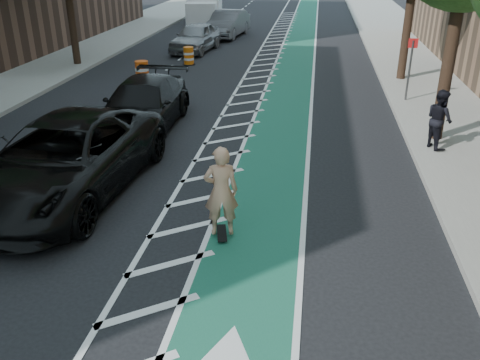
% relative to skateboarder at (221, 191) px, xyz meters
% --- Properties ---
extents(ground, '(120.00, 120.00, 0.00)m').
position_rel_skateboarder_xyz_m(ground, '(-2.30, -1.17, -1.06)').
color(ground, black).
rests_on(ground, ground).
extents(bike_lane, '(2.00, 90.00, 0.01)m').
position_rel_skateboarder_xyz_m(bike_lane, '(0.70, 8.83, -1.06)').
color(bike_lane, '#175040').
rests_on(bike_lane, ground).
extents(buffer_strip, '(1.40, 90.00, 0.01)m').
position_rel_skateboarder_xyz_m(buffer_strip, '(-0.80, 8.83, -1.06)').
color(buffer_strip, silver).
rests_on(buffer_strip, ground).
extents(sidewalk_right, '(5.00, 90.00, 0.15)m').
position_rel_skateboarder_xyz_m(sidewalk_right, '(7.20, 8.83, -0.99)').
color(sidewalk_right, gray).
rests_on(sidewalk_right, ground).
extents(curb_right, '(0.12, 90.00, 0.16)m').
position_rel_skateboarder_xyz_m(curb_right, '(4.75, 8.83, -0.98)').
color(curb_right, gray).
rests_on(curb_right, ground).
extents(curb_left, '(0.12, 90.00, 0.16)m').
position_rel_skateboarder_xyz_m(curb_left, '(-9.35, 8.83, -0.98)').
color(curb_left, gray).
rests_on(curb_left, ground).
extents(sign_post, '(0.35, 0.08, 2.47)m').
position_rel_skateboarder_xyz_m(sign_post, '(5.30, 10.83, 0.29)').
color(sign_post, '#4C4C4C').
rests_on(sign_post, ground).
extents(skateboard, '(0.34, 0.71, 0.09)m').
position_rel_skateboarder_xyz_m(skateboard, '(0.00, 0.00, -0.99)').
color(skateboard, black).
rests_on(skateboard, ground).
extents(skateboarder, '(0.79, 0.61, 1.94)m').
position_rel_skateboarder_xyz_m(skateboarder, '(0.00, 0.00, 0.00)').
color(skateboarder, tan).
rests_on(skateboarder, skateboard).
extents(suv_near, '(3.51, 6.83, 1.84)m').
position_rel_skateboarder_xyz_m(suv_near, '(-4.11, 1.53, -0.14)').
color(suv_near, black).
rests_on(suv_near, ground).
extents(suv_far, '(2.31, 5.55, 1.60)m').
position_rel_skateboarder_xyz_m(suv_far, '(-3.81, 6.51, -0.26)').
color(suv_far, black).
rests_on(suv_far, ground).
extents(car_silver, '(2.46, 4.87, 1.59)m').
position_rel_skateboarder_xyz_m(car_silver, '(-5.14, 20.13, -0.27)').
color(car_silver, gray).
rests_on(car_silver, ground).
extents(car_grey, '(2.44, 5.34, 1.70)m').
position_rel_skateboarder_xyz_m(car_grey, '(-4.18, 25.50, -0.21)').
color(car_grey, '#57575C').
rests_on(car_grey, ground).
extents(pedestrian, '(0.94, 1.03, 1.74)m').
position_rel_skateboarder_xyz_m(pedestrian, '(5.40, 5.68, -0.04)').
color(pedestrian, black).
rests_on(pedestrian, sidewalk_right).
extents(box_truck, '(2.98, 5.66, 2.26)m').
position_rel_skateboarder_xyz_m(box_truck, '(-7.19, 32.21, -0.02)').
color(box_truck, white).
rests_on(box_truck, ground).
extents(barrel_a, '(0.62, 0.62, 0.84)m').
position_rel_skateboarder_xyz_m(barrel_a, '(-5.27, 2.76, -0.66)').
color(barrel_a, '#FF510D').
rests_on(barrel_a, ground).
extents(barrel_b, '(0.73, 0.73, 1.00)m').
position_rel_skateboarder_xyz_m(barrel_b, '(-5.79, 12.37, -0.59)').
color(barrel_b, '#D64A0B').
rests_on(barrel_b, ground).
extents(barrel_c, '(0.65, 0.65, 0.89)m').
position_rel_skateboarder_xyz_m(barrel_c, '(-4.70, 16.55, -0.64)').
color(barrel_c, orange).
rests_on(barrel_c, ground).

